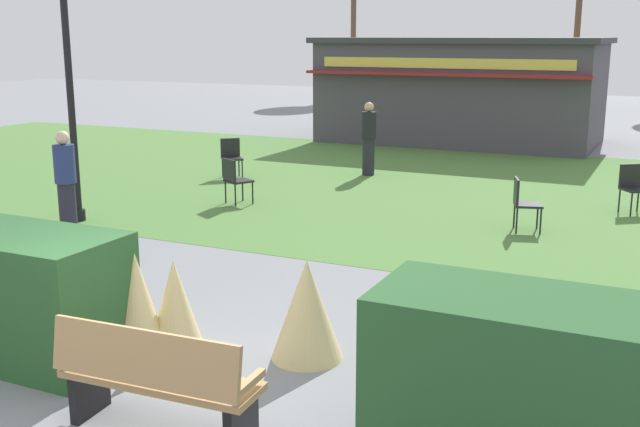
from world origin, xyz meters
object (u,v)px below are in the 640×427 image
(cafe_chair_east, at_px, (235,177))
(cafe_chair_north, at_px, (633,184))
(parked_car_west_slot, at_px, (505,98))
(trash_bin, at_px, (517,416))
(food_kiosk, at_px, (462,89))
(lamppost_mid, at_px, (69,70))
(person_strolling, at_px, (66,182))
(person_standing, at_px, (369,138))
(park_bench, at_px, (156,379))
(cafe_chair_west, at_px, (523,200))
(cafe_chair_center, at_px, (231,155))

(cafe_chair_east, relative_size, cafe_chair_north, 1.00)
(parked_car_west_slot, bearing_deg, cafe_chair_east, -92.49)
(trash_bin, height_order, food_kiosk, food_kiosk)
(lamppost_mid, xyz_separation_m, person_strolling, (0.50, -0.77, -1.74))
(lamppost_mid, bearing_deg, trash_bin, -28.98)
(food_kiosk, bearing_deg, parked_car_west_slot, 93.64)
(cafe_chair_east, relative_size, person_standing, 0.53)
(park_bench, bearing_deg, cafe_chair_east, 117.52)
(cafe_chair_east, xyz_separation_m, person_standing, (1.12, 4.06, 0.33))
(trash_bin, relative_size, cafe_chair_west, 0.98)
(park_bench, distance_m, person_strolling, 7.08)
(park_bench, relative_size, parked_car_west_slot, 0.40)
(cafe_chair_center, distance_m, person_standing, 3.18)
(food_kiosk, distance_m, cafe_chair_west, 11.41)
(trash_bin, height_order, person_strolling, person_strolling)
(cafe_chair_west, bearing_deg, trash_bin, -79.28)
(cafe_chair_center, xyz_separation_m, cafe_chair_north, (8.51, 0.08, 0.00))
(lamppost_mid, relative_size, cafe_chair_east, 4.64)
(parked_car_west_slot, bearing_deg, park_bench, -83.43)
(cafe_chair_center, height_order, parked_car_west_slot, parked_car_west_slot)
(trash_bin, height_order, cafe_chair_east, cafe_chair_east)
(trash_bin, relative_size, cafe_chair_east, 0.98)
(parked_car_west_slot, bearing_deg, cafe_chair_west, -77.00)
(cafe_chair_north, xyz_separation_m, person_standing, (-5.81, 1.56, 0.33))
(lamppost_mid, bearing_deg, cafe_chair_east, 52.67)
(cafe_chair_center, bearing_deg, park_bench, -61.09)
(person_strolling, xyz_separation_m, person_standing, (2.39, 7.15, 0.00))
(cafe_chair_north, xyz_separation_m, parked_car_west_slot, (-6.07, 17.34, 0.12))
(trash_bin, distance_m, cafe_chair_east, 9.77)
(cafe_chair_east, height_order, cafe_chair_north, same)
(food_kiosk, height_order, person_strolling, food_kiosk)
(cafe_chair_west, height_order, person_strolling, person_strolling)
(person_standing, height_order, parked_car_west_slot, person_standing)
(cafe_chair_east, distance_m, cafe_chair_north, 7.37)
(trash_bin, xyz_separation_m, parked_car_west_slot, (-5.90, 26.88, 0.21))
(trash_bin, bearing_deg, lamppost_mid, 151.02)
(cafe_chair_west, xyz_separation_m, cafe_chair_east, (-5.38, -0.27, 0.00))
(cafe_chair_west, relative_size, cafe_chair_north, 1.00)
(cafe_chair_west, distance_m, cafe_chair_east, 5.39)
(food_kiosk, xyz_separation_m, cafe_chair_center, (-3.01, -8.50, -1.04))
(food_kiosk, relative_size, cafe_chair_north, 9.30)
(food_kiosk, distance_m, cafe_chair_center, 9.07)
(lamppost_mid, distance_m, food_kiosk, 13.66)
(lamppost_mid, xyz_separation_m, cafe_chair_north, (8.70, 4.82, -2.08))
(cafe_chair_north, bearing_deg, parked_car_west_slot, 109.30)
(food_kiosk, bearing_deg, person_standing, -92.57)
(food_kiosk, relative_size, person_strolling, 4.90)
(trash_bin, distance_m, cafe_chair_center, 12.62)
(park_bench, bearing_deg, trash_bin, 14.59)
(lamppost_mid, relative_size, parked_car_west_slot, 0.95)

